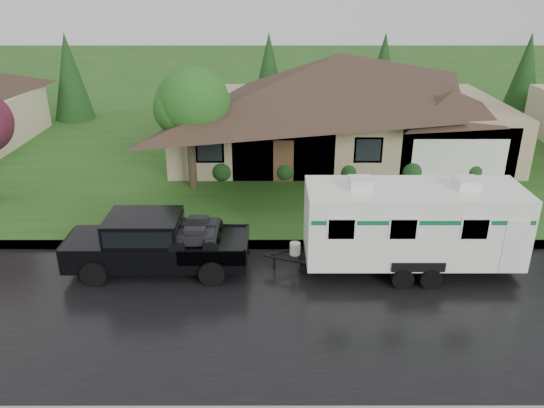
{
  "coord_description": "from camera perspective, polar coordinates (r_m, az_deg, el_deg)",
  "views": [
    {
      "loc": [
        -1.82,
        -15.77,
        9.38
      ],
      "look_at": [
        -1.81,
        2.0,
        1.86
      ],
      "focal_mm": 35.0,
      "sensor_mm": 36.0,
      "label": 1
    }
  ],
  "objects": [
    {
      "name": "road",
      "position": [
        16.76,
        6.32,
        -11.25
      ],
      "size": [
        140.0,
        8.0,
        0.01
      ],
      "primitive_type": "cube",
      "color": "black",
      "rests_on": "ground"
    },
    {
      "name": "pickup_truck",
      "position": [
        18.69,
        -12.58,
        -3.96
      ],
      "size": [
        6.16,
        2.34,
        2.05
      ],
      "color": "black",
      "rests_on": "ground"
    },
    {
      "name": "shrub_row",
      "position": [
        26.82,
        8.16,
        3.7
      ],
      "size": [
        13.6,
        1.0,
        1.0
      ],
      "color": "#143814",
      "rests_on": "lawn"
    },
    {
      "name": "tree_left_green",
      "position": [
        24.84,
        -8.94,
        10.16
      ],
      "size": [
        3.36,
        3.36,
        5.56
      ],
      "color": "#382B1E",
      "rests_on": "lawn"
    },
    {
      "name": "house_main",
      "position": [
        30.45,
        7.88,
        11.76
      ],
      "size": [
        19.44,
        10.8,
        6.9
      ],
      "color": "tan",
      "rests_on": "lawn"
    },
    {
      "name": "ground",
      "position": [
        18.44,
        5.68,
        -7.77
      ],
      "size": [
        140.0,
        140.0,
        0.0
      ],
      "primitive_type": "plane",
      "color": "#235119",
      "rests_on": "ground"
    },
    {
      "name": "travel_trailer",
      "position": [
        18.56,
        14.84,
        -1.96
      ],
      "size": [
        7.6,
        2.67,
        3.41
      ],
      "color": "white",
      "rests_on": "ground"
    },
    {
      "name": "lawn",
      "position": [
        32.2,
        3.21,
        6.1
      ],
      "size": [
        140.0,
        26.0,
        0.15
      ],
      "primitive_type": "cube",
      "color": "#235119",
      "rests_on": "ground"
    },
    {
      "name": "curb",
      "position": [
        20.36,
        5.1,
        -4.36
      ],
      "size": [
        140.0,
        0.5,
        0.15
      ],
      "primitive_type": "cube",
      "color": "gray",
      "rests_on": "ground"
    }
  ]
}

